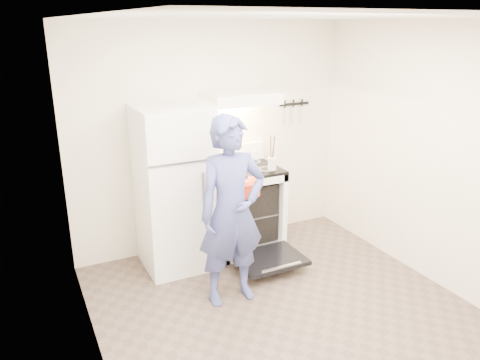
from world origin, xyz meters
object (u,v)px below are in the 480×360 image
person (232,212)px  dutch_oven (246,188)px  stove_body (244,210)px  tea_kettle (214,155)px  refrigerator (174,189)px

person → dutch_oven: 0.50m
stove_body → person: (-0.57, -0.90, 0.41)m
stove_body → tea_kettle: size_ratio=3.70×
refrigerator → dutch_oven: bearing=-40.7°
person → dutch_oven: person is taller
tea_kettle → person: size_ratio=0.14×
tea_kettle → dutch_oven: tea_kettle is taller
tea_kettle → refrigerator: bearing=-155.9°
refrigerator → stove_body: 0.90m
tea_kettle → dutch_oven: 0.75m
refrigerator → person: person is taller
refrigerator → dutch_oven: 0.76m
refrigerator → tea_kettle: bearing=24.1°
person → dutch_oven: size_ratio=4.90×
tea_kettle → person: (-0.30, -1.12, -0.20)m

